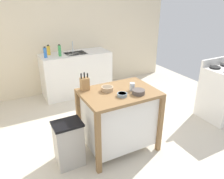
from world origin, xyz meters
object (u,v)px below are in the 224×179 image
bottle_hand_soap (60,51)px  stove (222,94)px  bowl_stoneware_deep (138,92)px  bowl_ceramic_wide (107,89)px  bottle_dish_soap (49,50)px  kitchen_island (119,117)px  bottle_spray_cleaner (45,53)px  drinking_cup (132,87)px  sink_faucet (73,47)px  knife_block (85,84)px  trash_bin (69,144)px  bowl_ceramic_small (122,95)px

bottle_hand_soap → stove: (2.24, -2.12, -0.56)m
bowl_stoneware_deep → bottle_hand_soap: size_ratio=0.69×
bowl_ceramic_wide → bottle_dish_soap: 2.14m
kitchen_island → bottle_spray_cleaner: bottle_spray_cleaner is taller
stove → bottle_hand_soap: bearing=136.5°
kitchen_island → bottle_hand_soap: 2.09m
drinking_cup → sink_faucet: 2.30m
bowl_ceramic_wide → drinking_cup: bearing=-25.1°
knife_block → bottle_spray_cleaner: same height
kitchen_island → bottle_dish_soap: (-0.40, 2.22, 0.52)m
knife_block → bottle_spray_cleaner: bearing=94.0°
trash_bin → bottle_spray_cleaner: 2.18m
kitchen_island → bowl_ceramic_wide: (-0.13, 0.09, 0.42)m
bottle_spray_cleaner → bottle_hand_soap: (0.28, -0.02, 0.01)m
kitchen_island → sink_faucet: size_ratio=4.53×
kitchen_island → bowl_stoneware_deep: size_ratio=6.01×
knife_block → stove: (2.40, -0.37, -0.51)m
drinking_cup → stove: bearing=-2.0°
drinking_cup → bottle_hand_soap: (-0.39, 2.06, 0.09)m
drinking_cup → bottle_dish_soap: bearing=104.1°
drinking_cup → bowl_ceramic_small: bearing=-154.9°
knife_block → trash_bin: bearing=-142.5°
kitchen_island → trash_bin: bearing=-178.8°
bowl_ceramic_wide → bottle_spray_cleaner: bearing=100.9°
trash_bin → bottle_dish_soap: size_ratio=3.05×
sink_faucet → bottle_hand_soap: bearing=-146.0°
bottle_spray_cleaner → drinking_cup: bearing=-72.1°
knife_block → stove: size_ratio=0.24×
bowl_stoneware_deep → stove: stove is taller
bowl_stoneware_deep → bottle_spray_cleaner: bottle_spray_cleaner is taller
drinking_cup → sink_faucet: (-0.05, 2.29, 0.08)m
knife_block → stove: knife_block is taller
trash_bin → bottle_dish_soap: 2.36m
bowl_stoneware_deep → drinking_cup: size_ratio=1.58×
drinking_cup → bottle_dish_soap: bottle_dish_soap is taller
sink_faucet → bowl_stoneware_deep: bearing=-88.7°
kitchen_island → drinking_cup: (0.17, -0.05, 0.44)m
trash_bin → sink_faucet: (0.86, 2.26, 0.71)m
bowl_stoneware_deep → trash_bin: bearing=169.4°
knife_block → drinking_cup: (0.55, -0.31, -0.04)m
sink_faucet → bottle_dish_soap: size_ratio=1.06×
knife_block → drinking_cup: 0.63m
bowl_ceramic_wide → bottle_hand_soap: bearing=92.8°
trash_bin → knife_block: bearing=37.5°
bowl_ceramic_wide → bowl_ceramic_small: size_ratio=1.24×
stove → bottle_dish_soap: bearing=136.0°
kitchen_island → bowl_ceramic_small: bearing=-104.7°
bottle_hand_soap → bottle_dish_soap: 0.27m
bowl_ceramic_small → bottle_dish_soap: bearing=98.6°
bowl_ceramic_wide → trash_bin: bowl_ceramic_wide is taller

